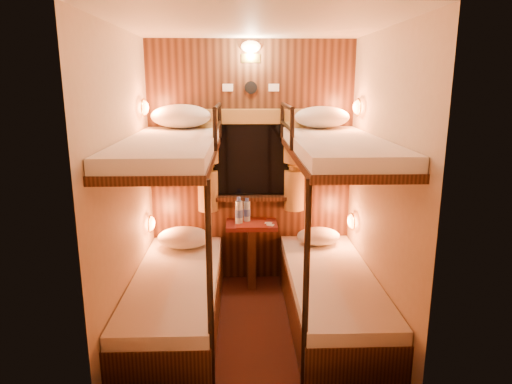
{
  "coord_description": "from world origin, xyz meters",
  "views": [
    {
      "loc": [
        -0.1,
        -3.45,
        2.01
      ],
      "look_at": [
        0.02,
        0.15,
        1.13
      ],
      "focal_mm": 32.0,
      "sensor_mm": 36.0,
      "label": 1
    }
  ],
  "objects_px": {
    "bottle_right": "(247,211)",
    "bottle_left": "(239,212)",
    "bunk_right": "(332,261)",
    "table": "(252,245)",
    "bunk_left": "(175,263)"
  },
  "relations": [
    {
      "from": "bottle_right",
      "to": "bottle_left",
      "type": "bearing_deg",
      "value": -140.3
    },
    {
      "from": "bunk_right",
      "to": "table",
      "type": "relative_size",
      "value": 2.9
    },
    {
      "from": "bunk_right",
      "to": "bottle_left",
      "type": "bearing_deg",
      "value": 135.1
    },
    {
      "from": "bunk_right",
      "to": "bottle_left",
      "type": "relative_size",
      "value": 7.16
    },
    {
      "from": "table",
      "to": "bottle_right",
      "type": "height_order",
      "value": "bottle_right"
    },
    {
      "from": "bottle_right",
      "to": "bunk_left",
      "type": "bearing_deg",
      "value": -125.86
    },
    {
      "from": "bottle_left",
      "to": "bottle_right",
      "type": "height_order",
      "value": "bottle_left"
    },
    {
      "from": "bunk_right",
      "to": "bottle_left",
      "type": "distance_m",
      "value": 1.11
    },
    {
      "from": "bunk_left",
      "to": "table",
      "type": "distance_m",
      "value": 1.02
    },
    {
      "from": "table",
      "to": "bottle_right",
      "type": "bearing_deg",
      "value": 129.3
    },
    {
      "from": "bottle_left",
      "to": "bunk_left",
      "type": "bearing_deg",
      "value": -124.27
    },
    {
      "from": "bunk_right",
      "to": "bottle_right",
      "type": "height_order",
      "value": "bunk_right"
    },
    {
      "from": "bunk_right",
      "to": "bottle_right",
      "type": "distance_m",
      "value": 1.1
    },
    {
      "from": "bunk_left",
      "to": "table",
      "type": "relative_size",
      "value": 2.9
    },
    {
      "from": "bunk_right",
      "to": "bottle_right",
      "type": "xyz_separation_m",
      "value": [
        -0.69,
        0.84,
        0.19
      ]
    }
  ]
}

